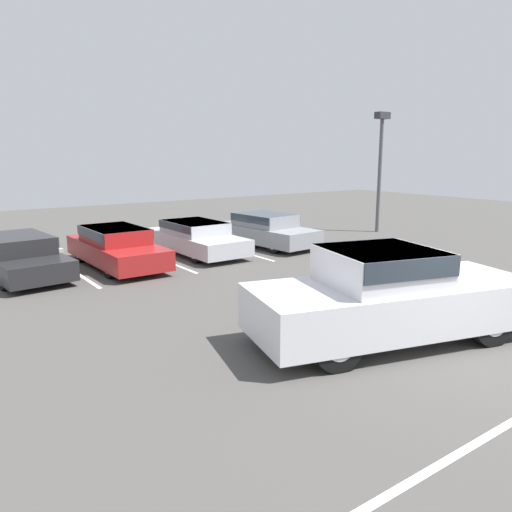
{
  "coord_description": "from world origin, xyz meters",
  "views": [
    {
      "loc": [
        -7.96,
        -5.11,
        3.61
      ],
      "look_at": [
        -0.61,
        5.16,
        1.0
      ],
      "focal_mm": 35.0,
      "sensor_mm": 36.0,
      "label": 1
    }
  ],
  "objects": [
    {
      "name": "parked_sedan_c",
      "position": [
        0.68,
        10.75,
        0.64
      ],
      "size": [
        1.88,
        4.76,
        1.18
      ],
      "rotation": [
        0.0,
        0.0,
        -1.56
      ],
      "color": "#B7BABF",
      "rests_on": "ground_plane"
    },
    {
      "name": "stall_stripe_b",
      "position": [
        -3.79,
        10.54,
        0.0
      ],
      "size": [
        0.12,
        5.09,
        0.01
      ],
      "primitive_type": "cube",
      "color": "white",
      "rests_on": "ground_plane"
    },
    {
      "name": "pickup_truck",
      "position": [
        -0.42,
        0.92,
        0.92
      ],
      "size": [
        5.93,
        3.5,
        1.84
      ],
      "rotation": [
        0.0,
        0.0,
        -0.27
      ],
      "color": "silver",
      "rests_on": "ground_plane"
    },
    {
      "name": "stall_stripe_d",
      "position": [
        2.19,
        10.54,
        0.0
      ],
      "size": [
        0.12,
        5.09,
        0.01
      ],
      "primitive_type": "cube",
      "color": "white",
      "rests_on": "ground_plane"
    },
    {
      "name": "parked_sedan_d",
      "position": [
        3.69,
        10.51,
        0.68
      ],
      "size": [
        2.17,
        4.61,
        1.28
      ],
      "rotation": [
        0.0,
        0.0,
        -1.48
      ],
      "color": "gray",
      "rests_on": "ground_plane"
    },
    {
      "name": "light_post",
      "position": [
        10.1,
        10.4,
        3.5
      ],
      "size": [
        0.7,
        0.36,
        5.41
      ],
      "color": "#515156",
      "rests_on": "ground_plane"
    },
    {
      "name": "parked_sedan_b",
      "position": [
        -2.42,
        10.43,
        0.68
      ],
      "size": [
        1.83,
        4.82,
        1.27
      ],
      "rotation": [
        0.0,
        0.0,
        -1.56
      ],
      "color": "maroon",
      "rests_on": "ground_plane"
    },
    {
      "name": "stall_stripe_c",
      "position": [
        -0.8,
        10.54,
        0.0
      ],
      "size": [
        0.12,
        5.09,
        0.01
      ],
      "primitive_type": "cube",
      "color": "white",
      "rests_on": "ground_plane"
    },
    {
      "name": "ground_plane",
      "position": [
        0.0,
        0.0,
        0.0
      ],
      "size": [
        60.0,
        60.0,
        0.0
      ],
      "primitive_type": "plane",
      "color": "#4C4947"
    },
    {
      "name": "parked_sedan_a",
      "position": [
        -5.26,
        10.79,
        0.66
      ],
      "size": [
        2.21,
        4.77,
        1.23
      ],
      "rotation": [
        0.0,
        0.0,
        -1.48
      ],
      "color": "#232326",
      "rests_on": "ground_plane"
    },
    {
      "name": "stall_stripe_e",
      "position": [
        5.18,
        10.54,
        0.0
      ],
      "size": [
        0.12,
        5.09,
        0.01
      ],
      "primitive_type": "cube",
      "color": "white",
      "rests_on": "ground_plane"
    },
    {
      "name": "wheel_stop_curb",
      "position": [
        -4.1,
        13.87,
        0.07
      ],
      "size": [
        1.76,
        0.2,
        0.14
      ],
      "primitive_type": "cube",
      "color": "#B7B2A8",
      "rests_on": "ground_plane"
    }
  ]
}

